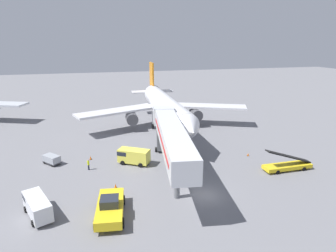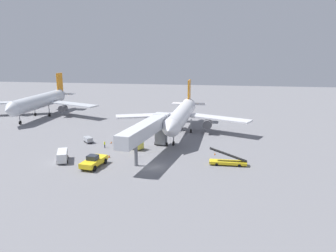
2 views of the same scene
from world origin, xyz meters
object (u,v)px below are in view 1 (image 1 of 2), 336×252
at_px(jet_bridge, 170,134).
at_px(belt_loader_truck, 287,165).
at_px(pushback_tug, 110,207).
at_px(service_van_rear_left, 133,156).
at_px(safety_cone_alpha, 248,154).
at_px(airplane_at_gate, 165,106).
at_px(safety_cone_bravo, 91,158).
at_px(service_van_near_left, 37,205).
at_px(safety_cone_charlie, 116,186).
at_px(ground_crew_worker_foreground, 88,164).
at_px(baggage_cart_rear_right, 52,159).

xyz_separation_m(jet_bridge, belt_loader_truck, (16.87, -3.39, -5.06)).
height_order(pushback_tug, service_van_rear_left, pushback_tug).
bearing_deg(jet_bridge, safety_cone_alpha, 11.54).
xyz_separation_m(airplane_at_gate, safety_cone_bravo, (-15.63, -13.27, -4.79)).
bearing_deg(jet_bridge, service_van_near_left, -159.45).
bearing_deg(safety_cone_charlie, airplane_at_gate, 62.17).
bearing_deg(airplane_at_gate, safety_cone_alpha, -62.71).
distance_m(pushback_tug, safety_cone_bravo, 16.74).
xyz_separation_m(service_van_near_left, ground_crew_worker_foreground, (5.35, 10.43, -0.38)).
bearing_deg(airplane_at_gate, safety_cone_charlie, -117.83).
distance_m(belt_loader_truck, service_van_near_left, 33.63).
distance_m(service_van_rear_left, safety_cone_alpha, 18.88).
xyz_separation_m(belt_loader_truck, safety_cone_bravo, (-27.88, 11.45, -0.50)).
bearing_deg(safety_cone_charlie, belt_loader_truck, -2.00).
bearing_deg(ground_crew_worker_foreground, jet_bridge, -20.40).
xyz_separation_m(airplane_at_gate, ground_crew_worker_foreground, (-15.91, -17.13, -4.22)).
xyz_separation_m(airplane_at_gate, baggage_cart_rear_right, (-21.38, -13.52, -4.29)).
relative_size(service_van_rear_left, ground_crew_worker_foreground, 3.13).
bearing_deg(safety_cone_alpha, airplane_at_gate, 117.29).
distance_m(jet_bridge, safety_cone_alpha, 15.48).
relative_size(airplane_at_gate, ground_crew_worker_foreground, 24.01).
height_order(service_van_rear_left, safety_cone_bravo, service_van_rear_left).
distance_m(belt_loader_truck, safety_cone_bravo, 30.14).
xyz_separation_m(jet_bridge, safety_cone_alpha, (14.14, 2.89, -5.59)).
distance_m(airplane_at_gate, safety_cone_bravo, 21.05).
relative_size(pushback_tug, belt_loader_truck, 0.96).
bearing_deg(pushback_tug, safety_cone_bravo, 96.79).
relative_size(service_van_near_left, safety_cone_charlie, 8.02).
distance_m(service_van_rear_left, baggage_cart_rear_right, 12.52).
xyz_separation_m(pushback_tug, safety_cone_alpha, (23.17, 11.43, -0.87)).
relative_size(jet_bridge, service_van_rear_left, 4.72).
distance_m(safety_cone_alpha, safety_cone_charlie, 22.76).
bearing_deg(safety_cone_bravo, baggage_cart_rear_right, -177.45).
bearing_deg(baggage_cart_rear_right, pushback_tug, -64.70).
height_order(baggage_cart_rear_right, ground_crew_worker_foreground, ground_crew_worker_foreground).
bearing_deg(belt_loader_truck, pushback_tug, -168.75).
height_order(airplane_at_gate, safety_cone_charlie, airplane_at_gate).
relative_size(jet_bridge, pushback_tug, 3.39).
bearing_deg(safety_cone_bravo, belt_loader_truck, -22.33).
distance_m(pushback_tug, safety_cone_charlie, 6.16).
xyz_separation_m(pushback_tug, ground_crew_worker_foreground, (-2.26, 12.74, -0.27)).
height_order(airplane_at_gate, jet_bridge, airplane_at_gate).
bearing_deg(service_van_near_left, baggage_cart_rear_right, 90.49).
distance_m(baggage_cart_rear_right, safety_cone_alpha, 31.28).
relative_size(airplane_at_gate, jet_bridge, 1.62).
relative_size(service_van_near_left, safety_cone_bravo, 9.67).
height_order(ground_crew_worker_foreground, safety_cone_bravo, ground_crew_worker_foreground).
bearing_deg(baggage_cart_rear_right, safety_cone_charlie, -49.60).
relative_size(belt_loader_truck, baggage_cart_rear_right, 2.47).
distance_m(belt_loader_truck, ground_crew_worker_foreground, 29.16).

